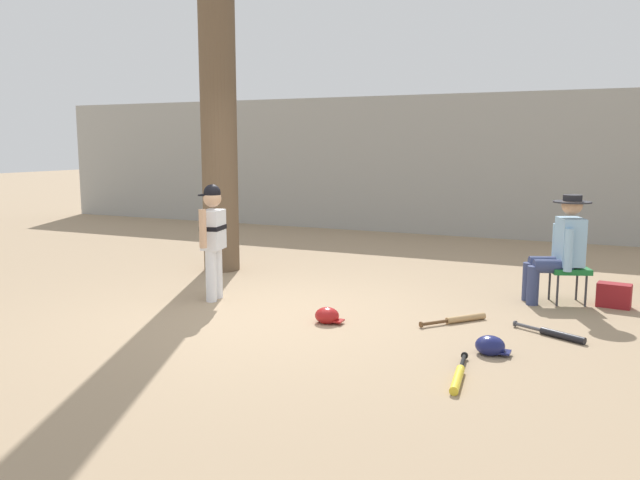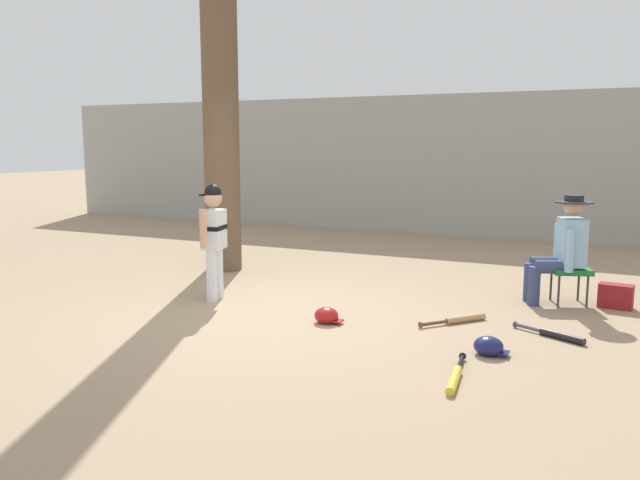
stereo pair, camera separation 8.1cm
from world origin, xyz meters
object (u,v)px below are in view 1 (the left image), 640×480
Objects in this scene: bat_black_composite at (557,334)px; handbag_beside_stool at (614,295)px; folding_stool at (568,271)px; batting_helmet_navy at (490,346)px; young_ballplayer at (213,234)px; tree_near_player at (218,89)px; bat_yellow_trainer at (458,377)px; seated_spectator at (560,246)px; batting_helmet_red at (327,316)px; bat_wood_tan at (461,319)px.

handbag_beside_stool is at bearing 71.81° from bat_black_composite.
folding_stool is 2.19m from batting_helmet_navy.
young_ballplayer is 4.47× the size of batting_helmet_navy.
bat_yellow_trainer is at bearing -36.02° from tree_near_player.
handbag_beside_stool is at bearing 66.32° from batting_helmet_navy.
handbag_beside_stool is 2.34m from batting_helmet_navy.
young_ballplayer is 3.84m from seated_spectator.
handbag_beside_stool reaches higher than batting_helmet_red.
bat_yellow_trainer and bat_wood_tan have the same top height.
tree_near_player is 3.89m from batting_helmet_red.
bat_yellow_trainer is 2.83× the size of batting_helmet_red.
handbag_beside_stool is (5.00, -0.01, -2.35)m from tree_near_player.
bat_yellow_trainer is (-1.05, -2.86, -0.10)m from handbag_beside_stool.
tree_near_player is 4.80m from seated_spectator.
folding_stool is 1.79× the size of batting_helmet_red.
batting_helmet_navy is at bearing -100.18° from seated_spectator.
batting_helmet_navy is (0.11, 0.72, 0.04)m from bat_yellow_trainer.
bat_black_composite is at bearing -9.20° from bat_wood_tan.
tree_near_player is 5.19m from batting_helmet_navy.
bat_black_composite is at bearing 11.24° from batting_helmet_red.
folding_stool is at bearing 54.40° from bat_wood_tan.
batting_helmet_red is at bearing -37.28° from tree_near_player.
tree_near_player is 2.45m from young_ballplayer.
handbag_beside_stool is (4.12, 1.49, -0.61)m from young_ballplayer.
tree_near_player is 19.95× the size of batting_helmet_red.
folding_stool is at bearing 20.56° from seated_spectator.
handbag_beside_stool is 3.16m from batting_helmet_red.
tree_near_player is at bearing 162.44° from bat_black_composite.
handbag_beside_stool is 1.88m from bat_wood_tan.
seated_spectator is 1.50m from bat_black_composite.
tree_near_player is 19.62× the size of batting_helmet_navy.
young_ballplayer is 2.10× the size of bat_wood_tan.
batting_helmet_navy reaches higher than bat_wood_tan.
batting_helmet_red is (-2.10, -1.82, -0.29)m from folding_stool.
handbag_beside_stool is at bearing 69.88° from bat_yellow_trainer.
bat_wood_tan is at bearing 101.56° from bat_yellow_trainer.
bat_black_composite is 2.29× the size of batting_helmet_navy.
bat_black_composite and bat_wood_tan have the same top height.
bat_wood_tan is 2.13× the size of batting_helmet_navy.
folding_stool reaches higher than handbag_beside_stool.
tree_near_player reaches higher than batting_helmet_navy.
batting_helmet_navy is at bearing -102.41° from folding_stool.
tree_near_player is 9.21× the size of bat_wood_tan.
tree_near_player is 4.39× the size of young_ballplayer.
seated_spectator is 3.53× the size of handbag_beside_stool.
bat_wood_tan is 2.17× the size of batting_helmet_red.
handbag_beside_stool is at bearing 42.95° from bat_wood_tan.
bat_yellow_trainer is (-0.48, -2.81, -0.61)m from seated_spectator.
folding_stool is 1.51× the size of handbag_beside_stool.
folding_stool is at bearing -177.58° from handbag_beside_stool.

